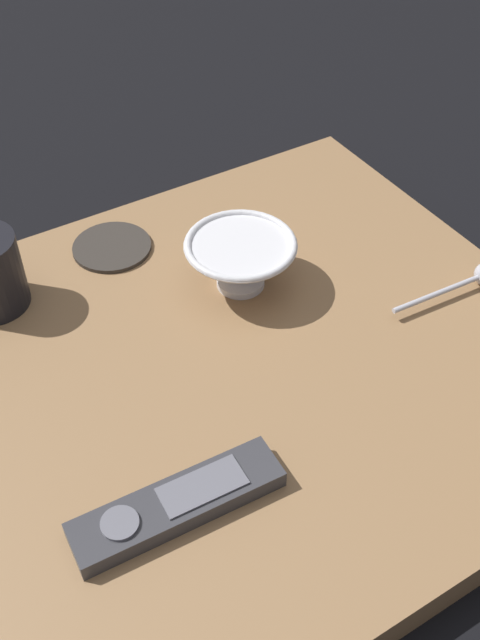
{
  "coord_description": "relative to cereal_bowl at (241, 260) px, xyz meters",
  "views": [
    {
      "loc": [
        -0.44,
        0.27,
        0.59
      ],
      "look_at": [
        0.03,
        -0.01,
        0.06
      ],
      "focal_mm": 41.89,
      "sensor_mm": 36.0,
      "label": 1
    }
  ],
  "objects": [
    {
      "name": "drink_coaster",
      "position": [
        0.13,
        0.1,
        -0.03
      ],
      "size": [
        0.09,
        0.09,
        0.01
      ],
      "color": "#332D28",
      "rests_on": "table"
    },
    {
      "name": "ground_plane",
      "position": [
        -0.09,
        0.05,
        -0.08
      ],
      "size": [
        6.0,
        6.0,
        0.0
      ],
      "primitive_type": "plane",
      "color": "black"
    },
    {
      "name": "tv_remote_near",
      "position": [
        -0.22,
        0.19,
        -0.02
      ],
      "size": [
        0.05,
        0.19,
        0.02
      ],
      "color": "#38383D",
      "rests_on": "table"
    },
    {
      "name": "teaspoon",
      "position": [
        -0.14,
        -0.22,
        -0.02
      ],
      "size": [
        0.03,
        0.14,
        0.03
      ],
      "color": "silver",
      "rests_on": "table"
    },
    {
      "name": "cereal_bowl",
      "position": [
        0.0,
        0.0,
        0.0
      ],
      "size": [
        0.12,
        0.12,
        0.06
      ],
      "color": "silver",
      "rests_on": "table"
    },
    {
      "name": "table",
      "position": [
        -0.09,
        0.05,
        -0.06
      ],
      "size": [
        0.59,
        0.64,
        0.04
      ],
      "color": "#936D47",
      "rests_on": "ground"
    }
  ]
}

